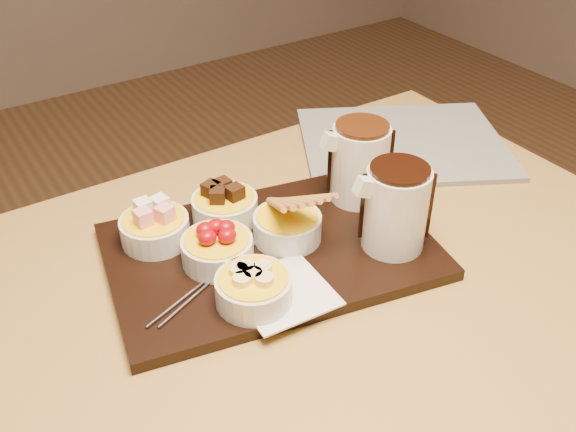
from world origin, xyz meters
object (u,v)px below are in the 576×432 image
serving_board (271,251)px  bowl_strawberries (217,251)px  pitcher_dark_chocolate (396,209)px  dining_table (278,345)px  pitcher_milk_chocolate (360,164)px  newspaper (403,143)px

serving_board → bowl_strawberries: (-0.08, 0.01, 0.03)m
bowl_strawberries → pitcher_dark_chocolate: bearing=-23.9°
dining_table → bowl_strawberries: size_ratio=12.00×
pitcher_dark_chocolate → pitcher_milk_chocolate: bearing=85.6°
serving_board → newspaper: 0.41m
pitcher_milk_chocolate → bowl_strawberries: bearing=-163.6°
pitcher_milk_chocolate → newspaper: size_ratio=0.33×
bowl_strawberries → pitcher_milk_chocolate: bearing=5.2°
dining_table → bowl_strawberries: bowl_strawberries is taller
pitcher_dark_chocolate → pitcher_milk_chocolate: (0.04, 0.13, 0.00)m
dining_table → bowl_strawberries: 0.17m
dining_table → pitcher_milk_chocolate: 0.30m
pitcher_dark_chocolate → newspaper: size_ratio=0.33×
dining_table → newspaper: bearing=28.0°
bowl_strawberries → newspaper: (0.46, 0.14, -0.03)m
dining_table → pitcher_milk_chocolate: bearing=26.4°
bowl_strawberries → newspaper: size_ratio=0.27×
serving_board → pitcher_dark_chocolate: 0.19m
dining_table → bowl_strawberries: (-0.04, 0.09, 0.14)m
pitcher_milk_chocolate → newspaper: (0.20, 0.11, -0.07)m
serving_board → dining_table: bearing=-104.0°
dining_table → newspaper: size_ratio=3.23×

